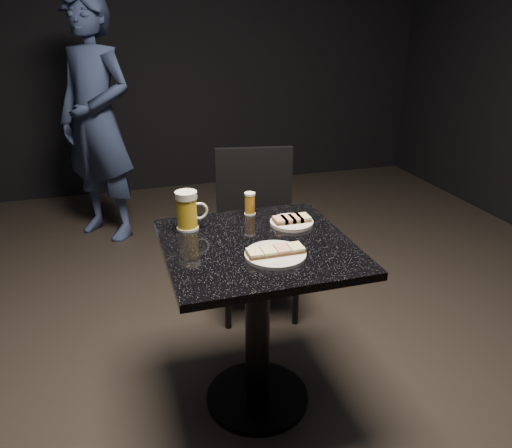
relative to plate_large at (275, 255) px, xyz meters
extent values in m
plane|color=black|center=(-0.03, 0.13, -0.76)|extent=(6.00, 6.00, 0.00)
plane|color=black|center=(-0.03, 3.13, 0.74)|extent=(5.00, 0.00, 5.00)
cylinder|color=silver|center=(0.00, 0.00, 0.00)|extent=(0.22, 0.22, 0.01)
cylinder|color=silver|center=(0.16, 0.26, 0.00)|extent=(0.18, 0.18, 0.01)
imported|color=navy|center=(-0.58, 2.16, 0.09)|extent=(0.73, 0.72, 1.70)
cylinder|color=black|center=(-0.03, 0.13, -0.74)|extent=(0.44, 0.44, 0.03)
cylinder|color=black|center=(-0.03, 0.13, -0.38)|extent=(0.10, 0.10, 0.69)
cube|color=black|center=(-0.03, 0.13, -0.02)|extent=(0.70, 0.70, 0.03)
cylinder|color=silver|center=(-0.26, 0.34, 0.00)|extent=(0.09, 0.09, 0.01)
cylinder|color=yellow|center=(-0.26, 0.34, 0.06)|extent=(0.08, 0.08, 0.12)
cylinder|color=white|center=(-0.26, 0.34, 0.14)|extent=(0.09, 0.09, 0.03)
torus|color=silver|center=(-0.21, 0.33, 0.07)|extent=(0.07, 0.01, 0.07)
cylinder|color=silver|center=(0.03, 0.42, 0.00)|extent=(0.05, 0.05, 0.01)
cylinder|color=#C27E20|center=(0.03, 0.42, 0.04)|extent=(0.04, 0.04, 0.08)
cylinder|color=white|center=(0.03, 0.42, 0.09)|extent=(0.05, 0.05, 0.01)
cube|color=black|center=(0.19, 0.83, -0.31)|extent=(0.49, 0.49, 0.04)
cylinder|color=black|center=(-0.02, 0.68, -0.54)|extent=(0.03, 0.03, 0.43)
cylinder|color=black|center=(0.34, 0.62, -0.54)|extent=(0.03, 0.03, 0.43)
cylinder|color=black|center=(0.05, 1.04, -0.54)|extent=(0.03, 0.03, 0.43)
cylinder|color=black|center=(0.40, 0.97, -0.54)|extent=(0.03, 0.03, 0.43)
cube|color=black|center=(0.23, 1.02, -0.09)|extent=(0.42, 0.11, 0.42)
cube|color=#4C3521|center=(-0.08, 0.00, 0.01)|extent=(0.05, 0.07, 0.01)
cube|color=beige|center=(-0.08, 0.00, 0.02)|extent=(0.05, 0.07, 0.01)
cube|color=#4C3521|center=(-0.03, 0.00, 0.01)|extent=(0.05, 0.07, 0.01)
cube|color=#D1D184|center=(-0.03, 0.00, 0.02)|extent=(0.05, 0.07, 0.01)
cube|color=#4C3521|center=(0.03, 0.00, 0.01)|extent=(0.05, 0.07, 0.01)
cube|color=tan|center=(0.03, 0.00, 0.02)|extent=(0.05, 0.07, 0.01)
cube|color=#4C3521|center=(0.08, 0.00, 0.01)|extent=(0.05, 0.07, 0.01)
cube|color=#D1D184|center=(0.08, 0.00, 0.02)|extent=(0.05, 0.07, 0.01)
cube|color=#4C3521|center=(0.11, 0.26, 0.01)|extent=(0.05, 0.07, 0.01)
cube|color=tan|center=(0.11, 0.26, 0.02)|extent=(0.05, 0.07, 0.01)
cube|color=#4C3521|center=(0.14, 0.26, 0.01)|extent=(0.05, 0.07, 0.01)
cube|color=tan|center=(0.14, 0.26, 0.02)|extent=(0.05, 0.07, 0.01)
cube|color=#4C3521|center=(0.18, 0.26, 0.01)|extent=(0.05, 0.07, 0.01)
cube|color=tan|center=(0.18, 0.26, 0.02)|extent=(0.05, 0.07, 0.01)
cube|color=#4C3521|center=(0.21, 0.26, 0.01)|extent=(0.05, 0.07, 0.01)
cube|color=#D1D184|center=(0.21, 0.26, 0.02)|extent=(0.05, 0.07, 0.01)
camera|label=1|loc=(-0.53, -1.50, 0.79)|focal=35.00mm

